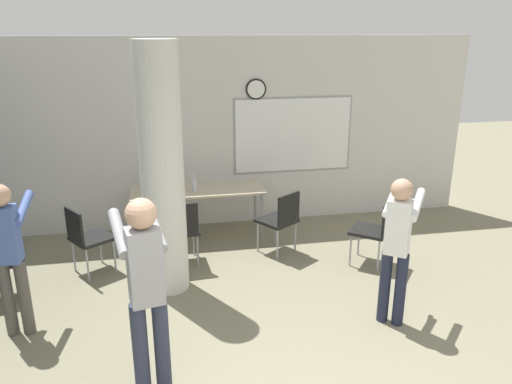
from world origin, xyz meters
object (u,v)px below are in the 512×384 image
object	(u,v)px
chair_table_right	(281,218)
chair_mid_room	(376,227)
bottle_on_table	(194,185)
folding_table	(198,193)
chair_near_pillar	(86,235)
person_watching_back	(9,248)
person_playing_side	(397,240)
chair_table_left	(181,228)
person_playing_front	(146,284)

from	to	relation	value
chair_table_right	chair_mid_room	bearing A→B (deg)	-26.78
bottle_on_table	chair_mid_room	xyz separation A→B (m)	(2.18, -1.23, -0.31)
folding_table	chair_near_pillar	xyz separation A→B (m)	(-1.43, -0.89, -0.16)
chair_near_pillar	person_watching_back	bearing A→B (deg)	-113.88
chair_table_right	person_watching_back	distance (m)	3.27
chair_near_pillar	person_watching_back	world-z (taller)	person_watching_back
person_playing_side	chair_table_left	bearing A→B (deg)	140.25
chair_table_left	chair_near_pillar	size ratio (longest dim) A/B	1.00
bottle_on_table	person_playing_front	distance (m)	3.18
chair_near_pillar	chair_table_left	bearing A→B (deg)	1.75
bottle_on_table	person_playing_side	world-z (taller)	person_playing_side
person_watching_back	person_playing_side	bearing A→B (deg)	-7.76
folding_table	person_playing_side	size ratio (longest dim) A/B	1.20
person_playing_front	chair_mid_room	bearing A→B (deg)	34.30
chair_near_pillar	person_playing_side	xyz separation A→B (m)	(3.20, -1.68, 0.40)
chair_mid_room	chair_table_right	world-z (taller)	same
chair_near_pillar	person_playing_front	world-z (taller)	person_playing_front
chair_mid_room	person_playing_side	world-z (taller)	person_playing_side
folding_table	person_playing_front	distance (m)	3.28
chair_mid_room	chair_table_right	bearing A→B (deg)	153.22
chair_table_right	person_watching_back	size ratio (longest dim) A/B	0.56
chair_mid_room	chair_near_pillar	world-z (taller)	same
bottle_on_table	chair_table_right	size ratio (longest dim) A/B	0.29
chair_near_pillar	person_watching_back	xyz separation A→B (m)	(-0.52, -1.17, 0.41)
person_playing_side	chair_mid_room	bearing A→B (deg)	74.37
chair_mid_room	chair_table_right	xyz separation A→B (m)	(-1.09, 0.55, 0.00)
person_playing_front	folding_table	bearing A→B (deg)	78.68
bottle_on_table	chair_near_pillar	distance (m)	1.63
chair_table_left	person_playing_front	distance (m)	2.42
chair_table_left	bottle_on_table	bearing A→B (deg)	73.51
person_playing_side	chair_near_pillar	bearing A→B (deg)	152.37
folding_table	chair_mid_room	xyz separation A→B (m)	(2.13, -1.31, -0.16)
bottle_on_table	chair_table_left	size ratio (longest dim) A/B	0.29
folding_table	chair_near_pillar	world-z (taller)	chair_near_pillar
bottle_on_table	person_playing_side	xyz separation A→B (m)	(1.82, -2.49, 0.10)
chair_table_left	person_playing_side	world-z (taller)	person_playing_side
person_playing_front	person_playing_side	xyz separation A→B (m)	(2.41, 0.63, -0.10)
chair_table_right	person_playing_front	size ratio (longest dim) A/B	0.50
chair_mid_room	person_watching_back	bearing A→B (deg)	-169.55
chair_mid_room	person_watching_back	size ratio (longest dim) A/B	0.56
chair_table_right	chair_near_pillar	distance (m)	2.46
chair_table_left	person_playing_side	bearing A→B (deg)	-39.75
folding_table	chair_table_right	world-z (taller)	chair_table_right
chair_table_left	person_playing_side	distance (m)	2.70
chair_table_left	person_playing_side	xyz separation A→B (m)	(2.06, -1.71, 0.40)
person_playing_front	person_playing_side	distance (m)	2.50
chair_table_right	bottle_on_table	bearing A→B (deg)	147.79
bottle_on_table	person_watching_back	size ratio (longest dim) A/B	0.16
chair_near_pillar	person_watching_back	distance (m)	1.34
chair_mid_room	person_playing_side	distance (m)	1.37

